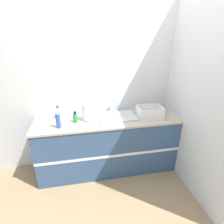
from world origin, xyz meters
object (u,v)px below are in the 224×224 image
object	(u,v)px
sink	(117,116)
dish_rack	(150,113)
paper_towel_roll	(87,112)
bottle_green	(75,118)
bottle_blue	(58,120)
bottle_white_spray	(58,113)

from	to	relation	value
sink	dish_rack	size ratio (longest dim) A/B	1.52
paper_towel_roll	bottle_green	distance (m)	0.17
paper_towel_roll	bottle_blue	bearing A→B (deg)	-157.68
bottle_white_spray	paper_towel_roll	bearing A→B (deg)	-18.82
dish_rack	bottle_white_spray	world-z (taller)	bottle_white_spray
dish_rack	bottle_white_spray	bearing A→B (deg)	171.63
paper_towel_roll	bottle_white_spray	distance (m)	0.43
bottle_white_spray	bottle_green	world-z (taller)	bottle_white_spray
bottle_blue	bottle_green	distance (m)	0.25
bottle_white_spray	bottle_green	xyz separation A→B (m)	(0.25, -0.17, -0.02)
bottle_blue	paper_towel_roll	bearing A→B (deg)	22.32
sink	bottle_blue	bearing A→B (deg)	-166.97
dish_rack	bottle_blue	distance (m)	1.32
dish_rack	paper_towel_roll	bearing A→B (deg)	176.40
paper_towel_roll	dish_rack	world-z (taller)	paper_towel_roll
bottle_green	bottle_blue	bearing A→B (deg)	-150.47
sink	paper_towel_roll	size ratio (longest dim) A/B	2.23
paper_towel_roll	bottle_blue	world-z (taller)	paper_towel_roll
dish_rack	bottle_green	world-z (taller)	bottle_green
dish_rack	bottle_green	distance (m)	1.10
bottle_blue	sink	bearing A→B (deg)	13.03
bottle_blue	bottle_white_spray	bearing A→B (deg)	95.42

